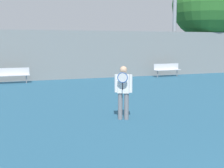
# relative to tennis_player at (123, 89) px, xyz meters

# --- Properties ---
(tennis_player) EXTENTS (0.52, 0.50, 1.66)m
(tennis_player) POSITION_rel_tennis_player_xyz_m (0.00, 0.00, 0.00)
(tennis_player) COLOR slate
(tennis_player) RESTS_ON ground_plane
(bench_courtside_near) EXTENTS (1.99, 0.40, 0.90)m
(bench_courtside_near) POSITION_rel_tennis_player_xyz_m (-2.78, 10.06, -0.37)
(bench_courtside_near) COLOR silver
(bench_courtside_near) RESTS_ON ground_plane
(bench_adjacent_court) EXTENTS (1.93, 0.40, 0.90)m
(bench_adjacent_court) POSITION_rel_tennis_player_xyz_m (7.46, 10.06, -0.37)
(bench_adjacent_court) COLOR silver
(bench_adjacent_court) RESTS_ON ground_plane
(light_pole_near_left) EXTENTS (0.90, 0.60, 8.44)m
(light_pole_near_left) POSITION_rel_tennis_player_xyz_m (8.67, 11.19, 4.02)
(light_pole_near_left) COLOR #939399
(light_pole_near_left) RESTS_ON ground_plane
(back_fence) EXTENTS (28.53, 0.06, 3.12)m
(back_fence) POSITION_rel_tennis_player_xyz_m (0.16, 10.98, 0.62)
(back_fence) COLOR gray
(back_fence) RESTS_ON ground_plane
(tree_green_broad) EXTENTS (5.33, 5.33, 8.00)m
(tree_green_broad) POSITION_rel_tennis_player_xyz_m (12.32, 12.48, 4.39)
(tree_green_broad) COLOR brown
(tree_green_broad) RESTS_ON ground_plane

